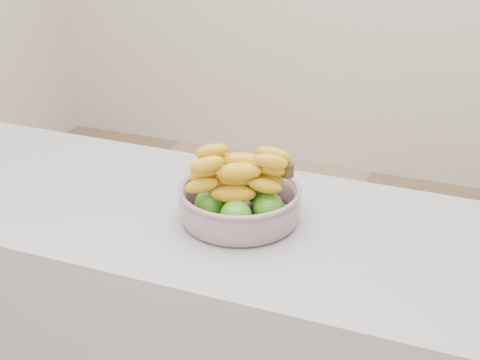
{
  "coord_description": "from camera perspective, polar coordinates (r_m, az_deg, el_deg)",
  "views": [
    {
      "loc": [
        0.59,
        -1.54,
        1.65
      ],
      "look_at": [
        0.09,
        -0.3,
        1.0
      ],
      "focal_mm": 50.0,
      "sensor_mm": 36.0,
      "label": 1
    }
  ],
  "objects": [
    {
      "name": "fruit_bowl",
      "position": [
        1.51,
        -0.02,
        -1.56
      ],
      "size": [
        0.28,
        0.28,
        0.17
      ],
      "rotation": [
        0.0,
        0.0,
        0.24
      ],
      "color": "#99A5B8",
      "rests_on": "counter"
    }
  ]
}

